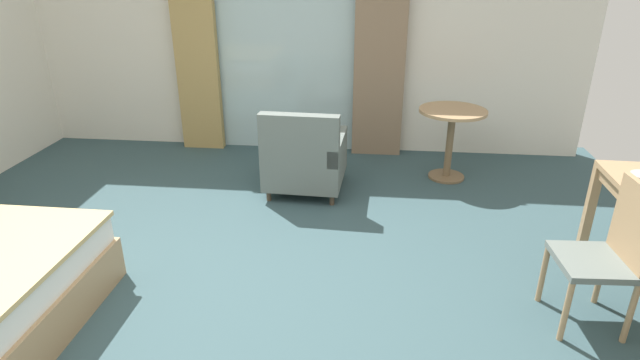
% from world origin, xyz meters
% --- Properties ---
extents(ground, '(6.65, 6.43, 0.10)m').
position_xyz_m(ground, '(0.00, 0.00, -0.05)').
color(ground, '#334C51').
extents(wall_back, '(6.25, 0.12, 2.54)m').
position_xyz_m(wall_back, '(0.00, 2.96, 1.27)').
color(wall_back, white).
rests_on(wall_back, ground).
extents(balcony_glass_door, '(1.58, 0.02, 2.23)m').
position_xyz_m(balcony_glass_door, '(-0.13, 2.88, 1.12)').
color(balcony_glass_door, silver).
rests_on(balcony_glass_door, ground).
extents(curtain_panel_left, '(0.47, 0.10, 2.28)m').
position_xyz_m(curtain_panel_left, '(-1.14, 2.78, 1.14)').
color(curtain_panel_left, tan).
rests_on(curtain_panel_left, ground).
extents(curtain_panel_right, '(0.55, 0.10, 2.28)m').
position_xyz_m(curtain_panel_right, '(0.87, 2.78, 1.14)').
color(curtain_panel_right, '#897056').
rests_on(curtain_panel_right, ground).
extents(desk_chair, '(0.42, 0.44, 0.92)m').
position_xyz_m(desk_chair, '(2.22, -0.05, 0.50)').
color(desk_chair, slate).
rests_on(desk_chair, ground).
extents(armchair_by_window, '(0.74, 0.80, 0.83)m').
position_xyz_m(armchair_by_window, '(0.21, 1.66, 0.33)').
color(armchair_by_window, slate).
rests_on(armchair_by_window, ground).
extents(round_cafe_table, '(0.65, 0.65, 0.72)m').
position_xyz_m(round_cafe_table, '(1.60, 2.13, 0.53)').
color(round_cafe_table, tan).
rests_on(round_cafe_table, ground).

